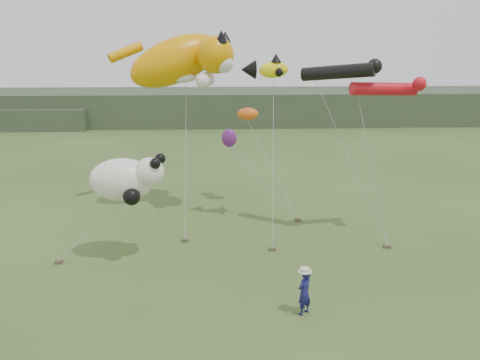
% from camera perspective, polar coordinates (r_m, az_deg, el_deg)
% --- Properties ---
extents(ground, '(120.00, 120.00, 0.00)m').
position_cam_1_polar(ground, '(18.42, 4.71, -14.40)').
color(ground, '#385123').
rests_on(ground, ground).
extents(headland, '(90.00, 13.00, 4.00)m').
position_cam_1_polar(headland, '(60.91, -3.52, 8.86)').
color(headland, '#2D3D28').
rests_on(headland, ground).
extents(festival_attendant, '(0.74, 0.72, 1.71)m').
position_cam_1_polar(festival_attendant, '(17.29, 7.84, -13.40)').
color(festival_attendant, navy).
rests_on(festival_attendant, ground).
extents(sandbag_anchors, '(15.50, 4.98, 0.16)m').
position_cam_1_polar(sandbag_anchors, '(23.08, 0.50, -7.61)').
color(sandbag_anchors, brown).
rests_on(sandbag_anchors, ground).
extents(cat_kite, '(7.16, 4.25, 4.13)m').
position_cam_1_polar(cat_kite, '(26.82, -6.84, 14.31)').
color(cat_kite, orange).
rests_on(cat_kite, ground).
extents(fish_kite, '(2.49, 1.67, 1.28)m').
position_cam_1_polar(fish_kite, '(24.36, 2.99, 13.34)').
color(fish_kite, yellow).
rests_on(fish_kite, ground).
extents(tube_kites, '(5.70, 2.40, 1.75)m').
position_cam_1_polar(tube_kites, '(23.39, 15.00, 11.84)').
color(tube_kites, black).
rests_on(tube_kites, ground).
extents(panda_kite, '(3.34, 2.16, 2.08)m').
position_cam_1_polar(panda_kite, '(21.07, -13.66, 0.13)').
color(panda_kite, white).
rests_on(panda_kite, ground).
extents(misc_kites, '(2.16, 1.80, 2.56)m').
position_cam_1_polar(misc_kites, '(28.23, -0.21, 6.56)').
color(misc_kites, '#E25C16').
rests_on(misc_kites, ground).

